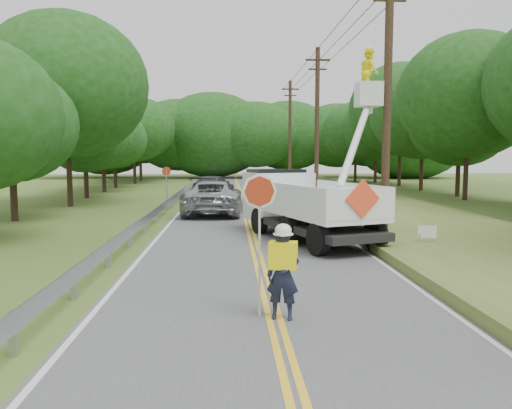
{
  "coord_description": "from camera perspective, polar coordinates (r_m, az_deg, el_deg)",
  "views": [
    {
      "loc": [
        -0.82,
        -9.61,
        3.06
      ],
      "look_at": [
        0.0,
        6.0,
        1.5
      ],
      "focal_mm": 35.51,
      "sensor_mm": 36.0,
      "label": 1
    }
  ],
  "objects": [
    {
      "name": "bucket_truck",
      "position": [
        18.85,
        5.06,
        1.11
      ],
      "size": [
        5.02,
        7.37,
        6.85
      ],
      "color": "black",
      "rests_on": "road"
    },
    {
      "name": "ground",
      "position": [
        10.12,
        1.83,
        -11.91
      ],
      "size": [
        140.0,
        140.0,
        0.0
      ],
      "primitive_type": "plane",
      "color": "#374F1C",
      "rests_on": "ground"
    },
    {
      "name": "treeline_right",
      "position": [
        38.45,
        22.16,
        10.28
      ],
      "size": [
        12.83,
        52.79,
        11.66
      ],
      "color": "#332319",
      "rests_on": "ground"
    },
    {
      "name": "treeline_horizon",
      "position": [
        65.82,
        -0.83,
        7.83
      ],
      "size": [
        56.21,
        14.76,
        11.5
      ],
      "color": "#14440D",
      "rests_on": "ground"
    },
    {
      "name": "road",
      "position": [
        23.82,
        -1.02,
        -1.66
      ],
      "size": [
        7.2,
        96.0,
        0.03
      ],
      "color": "#4E4E51",
      "rests_on": "ground"
    },
    {
      "name": "stop_sign_permanent",
      "position": [
        28.11,
        -10.04,
        2.57
      ],
      "size": [
        0.49,
        0.18,
        2.39
      ],
      "color": "#A3A5AC",
      "rests_on": "ground"
    },
    {
      "name": "suv_silver",
      "position": [
        25.96,
        -4.83,
        0.84
      ],
      "size": [
        3.02,
        6.21,
        1.7
      ],
      "primitive_type": "imported",
      "rotation": [
        0.0,
        0.0,
        3.11
      ],
      "color": "#A3A5A9",
      "rests_on": "road"
    },
    {
      "name": "suv_darkgrey",
      "position": [
        36.22,
        -4.85,
        2.07
      ],
      "size": [
        3.27,
        5.57,
        1.51
      ],
      "primitive_type": "imported",
      "rotation": [
        0.0,
        0.0,
        2.91
      ],
      "color": "#313338",
      "rests_on": "road"
    },
    {
      "name": "yard_sign",
      "position": [
        16.85,
        18.72,
        -3.03
      ],
      "size": [
        0.55,
        0.18,
        0.82
      ],
      "color": "white",
      "rests_on": "ground"
    },
    {
      "name": "tall_grass_verge",
      "position": [
        25.07,
        15.43,
        -1.17
      ],
      "size": [
        7.0,
        96.0,
        0.3
      ],
      "primitive_type": "cube",
      "color": "#4D6126",
      "rests_on": "ground"
    },
    {
      "name": "flagger",
      "position": [
        9.36,
        2.97,
        -7.13
      ],
      "size": [
        1.09,
        0.53,
        2.69
      ],
      "color": "#191E33",
      "rests_on": "road"
    },
    {
      "name": "guardrail",
      "position": [
        24.85,
        -10.39,
        -0.18
      ],
      "size": [
        0.18,
        48.0,
        0.77
      ],
      "color": "#A3A5AC",
      "rests_on": "ground"
    },
    {
      "name": "treeline_left",
      "position": [
        37.17,
        -18.45,
        9.34
      ],
      "size": [
        9.46,
        55.52,
        11.12
      ],
      "color": "#332319",
      "rests_on": "ground"
    },
    {
      "name": "utility_poles",
      "position": [
        27.34,
        9.44,
        10.26
      ],
      "size": [
        1.6,
        43.3,
        10.0
      ],
      "color": "black",
      "rests_on": "ground"
    }
  ]
}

